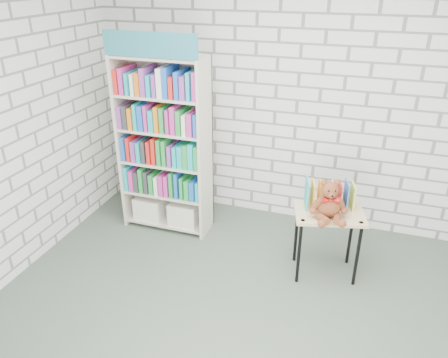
% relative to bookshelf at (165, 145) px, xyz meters
% --- Properties ---
extents(ground, '(4.50, 4.50, 0.00)m').
position_rel_bookshelf_xyz_m(ground, '(1.26, -1.36, -0.98)').
color(ground, '#455145').
rests_on(ground, ground).
extents(room_shell, '(4.52, 4.02, 2.81)m').
position_rel_bookshelf_xyz_m(room_shell, '(1.26, -1.36, 0.81)').
color(room_shell, silver).
rests_on(room_shell, ground).
extents(bookshelf, '(0.96, 0.37, 2.14)m').
position_rel_bookshelf_xyz_m(bookshelf, '(0.00, 0.00, 0.00)').
color(bookshelf, beige).
rests_on(bookshelf, ground).
extents(display_table, '(0.70, 0.57, 0.67)m').
position_rel_bookshelf_xyz_m(display_table, '(1.78, -0.33, -0.40)').
color(display_table, tan).
rests_on(display_table, ground).
extents(table_books, '(0.47, 0.29, 0.26)m').
position_rel_bookshelf_xyz_m(table_books, '(1.75, -0.23, -0.18)').
color(table_books, '#2AB1B9').
rests_on(table_books, display_table).
extents(teddy_bear, '(0.33, 0.32, 0.36)m').
position_rel_bookshelf_xyz_m(teddy_bear, '(1.77, -0.43, -0.17)').
color(teddy_bear, brown).
rests_on(teddy_bear, display_table).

